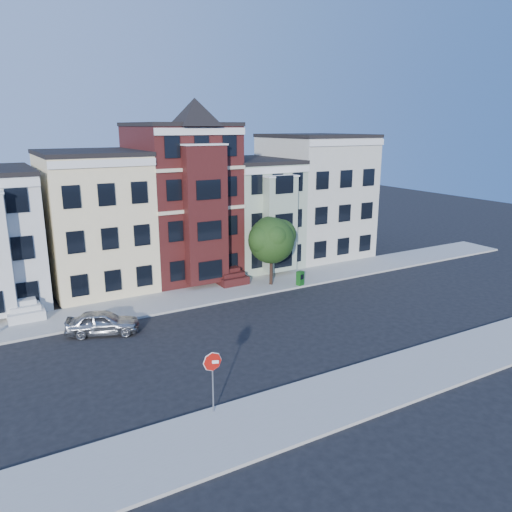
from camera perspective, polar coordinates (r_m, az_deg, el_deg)
ground at (r=30.49m, az=2.00°, el=-8.60°), size 120.00×120.00×0.00m
far_sidewalk at (r=37.04m, az=-4.55°, el=-4.23°), size 60.00×4.00×0.15m
near_sidewalk at (r=24.73m, az=12.14°, el=-14.63°), size 60.00×4.00×0.15m
house_yellow at (r=39.68m, az=-18.01°, el=3.73°), size 7.00×9.00×10.00m
house_brown at (r=41.47m, az=-8.60°, el=6.13°), size 7.00×9.00×12.00m
house_green at (r=44.45m, az=-0.69°, el=4.90°), size 6.00×9.00×9.00m
house_cream at (r=48.06m, az=6.66°, el=6.75°), size 8.00×9.00×11.00m
street_tree at (r=37.83m, az=1.76°, el=1.44°), size 6.46×6.46×6.48m
parked_car at (r=31.24m, az=-17.13°, el=-7.27°), size 4.56×3.10×1.44m
newspaper_box at (r=38.47m, az=5.07°, el=-2.55°), size 0.59×0.55×1.08m
stop_sign at (r=21.72m, az=-4.97°, el=-13.78°), size 0.84×0.44×3.13m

